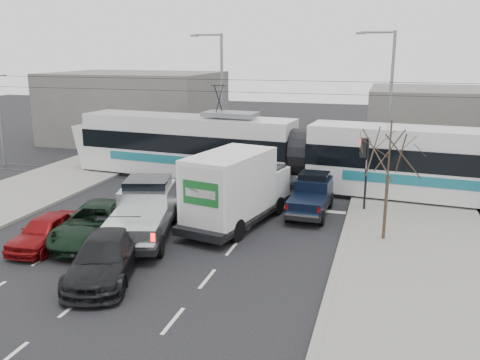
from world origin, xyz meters
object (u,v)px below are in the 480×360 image
(navy_pickup, at_px, (312,195))
(green_car, at_px, (97,223))
(dark_car, at_px, (105,257))
(tram, at_px, (301,154))
(silver_pickup, at_px, (145,209))
(street_lamp_near, at_px, (387,97))
(street_lamp_far, at_px, (219,90))
(bare_tree, at_px, (389,154))
(box_truck, at_px, (236,189))
(traffic_signal, at_px, (364,158))
(red_car, at_px, (46,231))

(navy_pickup, xyz_separation_m, green_car, (-8.18, -6.27, -0.17))
(dark_car, bearing_deg, tram, 54.37)
(silver_pickup, height_order, dark_car, silver_pickup)
(street_lamp_near, bearing_deg, street_lamp_far, 170.13)
(tram, height_order, navy_pickup, tram)
(street_lamp_near, bearing_deg, bare_tree, -88.58)
(box_truck, xyz_separation_m, navy_pickup, (3.06, 2.74, -0.77))
(bare_tree, relative_size, traffic_signal, 1.39)
(bare_tree, relative_size, tram, 0.17)
(navy_pickup, distance_m, dark_car, 11.11)
(silver_pickup, relative_size, red_car, 1.72)
(red_car, bearing_deg, tram, 52.17)
(tram, xyz_separation_m, red_car, (-8.44, -11.96, -1.39))
(street_lamp_far, relative_size, box_truck, 1.23)
(red_car, bearing_deg, dark_car, -28.95)
(tram, xyz_separation_m, navy_pickup, (1.34, -4.46, -1.12))
(traffic_signal, bearing_deg, green_car, -145.66)
(tram, xyz_separation_m, dark_car, (-4.59, -13.86, -1.32))
(bare_tree, height_order, street_lamp_far, street_lamp_far)
(green_car, relative_size, red_car, 1.40)
(silver_pickup, distance_m, navy_pickup, 8.26)
(bare_tree, distance_m, green_car, 12.50)
(bare_tree, distance_m, street_lamp_near, 11.58)
(silver_pickup, bearing_deg, bare_tree, -3.70)
(green_car, xyz_separation_m, dark_car, (2.26, -3.13, -0.03))
(green_car, bearing_deg, tram, 46.86)
(bare_tree, bearing_deg, green_car, -164.60)
(silver_pickup, bearing_deg, navy_pickup, 22.89)
(tram, bearing_deg, red_car, -120.05)
(silver_pickup, xyz_separation_m, red_car, (-3.29, -2.39, -0.49))
(box_truck, height_order, red_car, box_truck)
(traffic_signal, xyz_separation_m, tram, (-3.72, 3.51, -0.68))
(street_lamp_near, relative_size, red_car, 2.28)
(tram, relative_size, red_car, 7.26)
(street_lamp_near, relative_size, navy_pickup, 1.96)
(green_car, bearing_deg, street_lamp_near, 41.61)
(street_lamp_near, distance_m, box_truck, 13.28)
(traffic_signal, relative_size, street_lamp_near, 0.40)
(box_truck, bearing_deg, red_car, -132.36)
(box_truck, xyz_separation_m, green_car, (-5.12, -3.53, -0.95))
(traffic_signal, distance_m, street_lamp_far, 14.47)
(street_lamp_near, height_order, navy_pickup, street_lamp_near)
(silver_pickup, height_order, box_truck, box_truck)
(silver_pickup, height_order, navy_pickup, silver_pickup)
(street_lamp_near, relative_size, green_car, 1.63)
(street_lamp_far, distance_m, red_car, 18.55)
(bare_tree, xyz_separation_m, silver_pickup, (-10.00, -2.05, -2.63))
(traffic_signal, bearing_deg, red_car, -145.22)
(traffic_signal, height_order, red_car, traffic_signal)
(tram, bearing_deg, dark_car, -103.15)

